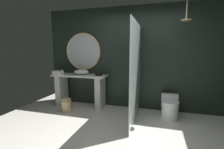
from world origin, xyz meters
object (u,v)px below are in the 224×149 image
(waste_bin, at_px, (66,104))
(toilet, at_px, (170,107))
(tumbler_cup, at_px, (62,72))
(folded_hand_towel, at_px, (58,73))
(rain_shower_head, at_px, (186,18))
(round_wall_mirror, at_px, (83,52))
(vessel_sink, at_px, (81,72))
(tissue_box, at_px, (99,74))

(waste_bin, bearing_deg, toilet, 6.55)
(tumbler_cup, xyz_separation_m, toilet, (2.87, -0.21, -0.67))
(folded_hand_towel, bearing_deg, rain_shower_head, 0.63)
(tumbler_cup, xyz_separation_m, round_wall_mirror, (0.58, 0.18, 0.55))
(vessel_sink, height_order, folded_hand_towel, vessel_sink)
(vessel_sink, xyz_separation_m, folded_hand_towel, (-0.61, -0.17, -0.02))
(folded_hand_towel, bearing_deg, vessel_sink, 15.92)
(round_wall_mirror, height_order, rain_shower_head, rain_shower_head)
(tumbler_cup, height_order, waste_bin, tumbler_cup)
(tissue_box, bearing_deg, waste_bin, -150.05)
(rain_shower_head, xyz_separation_m, toilet, (-0.22, -0.04, -1.92))
(tumbler_cup, bearing_deg, vessel_sink, -2.25)
(tumbler_cup, bearing_deg, round_wall_mirror, 17.07)
(vessel_sink, bearing_deg, rain_shower_head, -3.22)
(rain_shower_head, bearing_deg, round_wall_mirror, 172.24)
(rain_shower_head, xyz_separation_m, waste_bin, (-2.68, -0.33, -1.99))
(vessel_sink, height_order, tissue_box, vessel_sink)
(round_wall_mirror, xyz_separation_m, folded_hand_towel, (-0.57, -0.38, -0.56))
(tissue_box, relative_size, rain_shower_head, 0.43)
(rain_shower_head, relative_size, toilet, 0.72)
(tissue_box, distance_m, folded_hand_towel, 1.13)
(folded_hand_towel, bearing_deg, tumbler_cup, 91.89)
(round_wall_mirror, distance_m, rain_shower_head, 2.62)
(vessel_sink, xyz_separation_m, tumbler_cup, (-0.61, 0.02, -0.02))
(tissue_box, bearing_deg, toilet, -4.33)
(vessel_sink, relative_size, rain_shower_head, 1.05)
(round_wall_mirror, height_order, waste_bin, round_wall_mirror)
(rain_shower_head, bearing_deg, tumbler_cup, 176.97)
(rain_shower_head, xyz_separation_m, folded_hand_towel, (-3.08, -0.03, -1.25))
(waste_bin, bearing_deg, tumbler_cup, 130.14)
(toilet, bearing_deg, rain_shower_head, 11.30)
(tumbler_cup, xyz_separation_m, waste_bin, (0.41, -0.49, -0.75))
(vessel_sink, distance_m, tissue_box, 0.52)
(vessel_sink, distance_m, round_wall_mirror, 0.58)
(tumbler_cup, relative_size, waste_bin, 0.31)
(vessel_sink, distance_m, tumbler_cup, 0.61)
(tissue_box, bearing_deg, folded_hand_towel, -173.85)
(tumbler_cup, relative_size, round_wall_mirror, 0.10)
(tumbler_cup, xyz_separation_m, folded_hand_towel, (0.01, -0.20, -0.00))
(vessel_sink, relative_size, waste_bin, 1.22)
(vessel_sink, height_order, toilet, vessel_sink)
(rain_shower_head, bearing_deg, waste_bin, -173.05)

